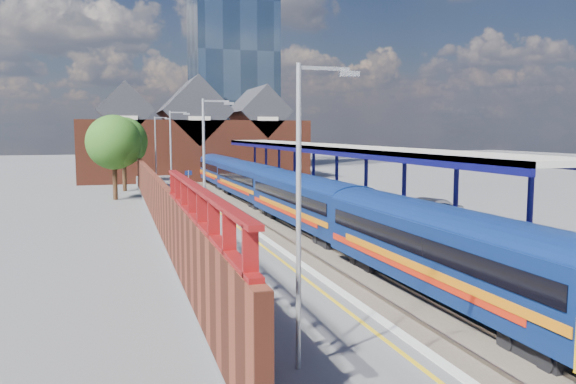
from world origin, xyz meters
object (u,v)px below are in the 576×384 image
Objects in this scene: lamp_post_d at (157,147)px; platform_sign at (189,181)px; parked_car_silver at (434,210)px; train at (272,187)px; lamp_post_b at (207,164)px; lamp_post_c at (173,152)px; parked_car_dark at (370,198)px; parked_car_blue at (445,213)px; lamp_post_a at (304,198)px.

lamp_post_d is 2.80× the size of platform_sign.
lamp_post_d is 1.59× the size of parked_car_silver.
platform_sign reaches higher than train.
lamp_post_b is 16.00m from lamp_post_c.
platform_sign reaches higher than parked_car_dark.
lamp_post_d is at bearing 90.00° from lamp_post_c.
lamp_post_d is at bearing 49.03° from parked_car_dark.
parked_car_blue is (13.50, -14.79, -1.08)m from platform_sign.
parked_car_dark is at bearing 39.90° from lamp_post_b.
parked_car_silver is (14.58, -11.93, -3.27)m from lamp_post_c.
lamp_post_b is 18.35m from parked_car_dark.
lamp_post_a and lamp_post_c have the same top height.
lamp_post_c is at bearing 87.17° from parked_car_dark.
lamp_post_a reaches higher than parked_car_silver.
lamp_post_a reaches higher than parked_car_dark.
lamp_post_a is 1.00× the size of lamp_post_c.
parked_car_dark is at bearing -17.09° from parked_car_silver.
lamp_post_b is 1.56× the size of parked_car_dark.
platform_sign is 19.23m from parked_car_silver.
lamp_post_b is 1.60× the size of parked_car_blue.
lamp_post_c is 19.90m from parked_car_blue.
parked_car_blue is at bearing 175.30° from parked_car_silver.
parked_car_silver is (13.22, -13.93, -0.96)m from platform_sign.
parked_car_silver is at bearing 20.17° from parked_car_blue.
parked_car_silver is at bearing 15.58° from lamp_post_b.
platform_sign is 0.57× the size of parked_car_silver.
lamp_post_b is 2.80× the size of platform_sign.
train is 9.42× the size of lamp_post_b.
train is at bearing 28.86° from parked_car_blue.
lamp_post_c is 3.34m from platform_sign.
lamp_post_b is 18.20m from platform_sign.
train is at bearing 75.83° from lamp_post_a.
lamp_post_b is (-7.86, -17.12, 2.87)m from train.
lamp_post_b and lamp_post_d have the same top height.
lamp_post_c is 19.12m from parked_car_silver.
lamp_post_c is 1.60× the size of parked_car_blue.
parked_car_silver is 7.54m from parked_car_dark.
parked_car_silver is at bearing -46.51° from platform_sign.
train is at bearing -62.17° from lamp_post_d.
parked_car_blue is (1.02, -8.36, -0.04)m from parked_car_dark.
lamp_post_a is 46.00m from lamp_post_d.
platform_sign is at bearing 55.74° from lamp_post_c.
parked_car_blue is at bearing -62.70° from lamp_post_d.
parked_car_dark is (12.48, -6.43, -1.04)m from platform_sign.
lamp_post_b reaches higher than parked_car_dark.
lamp_post_c is (0.00, 16.00, 0.00)m from lamp_post_b.
lamp_post_b is 1.00× the size of lamp_post_c.
lamp_post_c is 1.59× the size of parked_car_silver.
lamp_post_c is at bearing 51.41° from parked_car_blue.
lamp_post_d is at bearing 95.56° from platform_sign.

